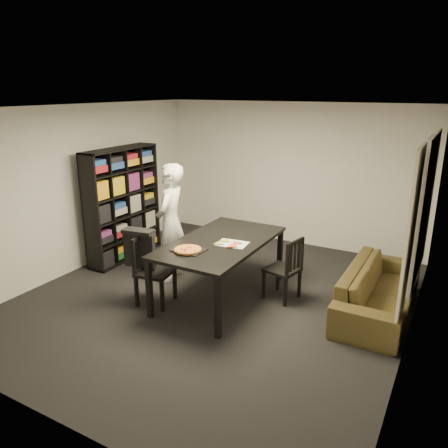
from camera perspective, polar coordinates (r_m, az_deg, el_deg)
The scene contains 16 objects.
room at distance 5.77m, azimuth -1.18°, elevation 1.95°, with size 5.01×5.51×2.61m.
window_pane at distance 5.57m, azimuth 24.90°, elevation 1.87°, with size 0.02×1.40×1.60m, color black.
window_frame at distance 5.57m, azimuth 24.84°, elevation 1.88°, with size 0.03×1.52×1.72m, color white.
curtain_left at distance 5.18m, azimuth 22.96°, elevation -3.06°, with size 0.03×0.70×2.25m, color beige.
curtain_right at distance 6.17m, azimuth 24.14°, elevation -0.03°, with size 0.03×0.70×2.25m, color beige.
bookshelf at distance 7.57m, azimuth -13.06°, elevation 2.53°, with size 0.35×1.50×1.90m, color black.
dining_table at distance 5.99m, azimuth -0.47°, elevation -2.87°, with size 1.12×2.01×0.84m.
chair_left at distance 6.00m, azimuth -9.79°, elevation -5.28°, with size 0.51×0.51×0.96m.
chair_right at distance 6.05m, azimuth 8.32°, elevation -5.37°, with size 0.49×0.49×0.90m.
draped_jacket at distance 5.98m, azimuth -11.01°, elevation -2.92°, with size 0.45×0.25×0.53m.
person at distance 6.60m, azimuth -6.97°, elevation 0.16°, with size 0.65×0.43×1.79m, color silver.
baking_tray at distance 5.64m, azimuth -4.57°, elevation -3.37°, with size 0.40×0.32×0.01m, color black.
pepperoni_pizza at distance 5.59m, azimuth -4.76°, elevation -3.35°, with size 0.35×0.35×0.03m.
kitchen_towel at distance 5.84m, azimuth 1.09°, elevation -2.59°, with size 0.40×0.30×0.01m, color white.
pizza_slices at distance 5.82m, azimuth 0.51°, elevation -2.53°, with size 0.37×0.31×0.01m, color gold, non-canonical shape.
sofa at distance 6.14m, azimuth 19.58°, elevation -8.09°, with size 2.05×0.80×0.60m, color #46411C.
Camera 1 is at (2.81, -4.80, 2.84)m, focal length 35.00 mm.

